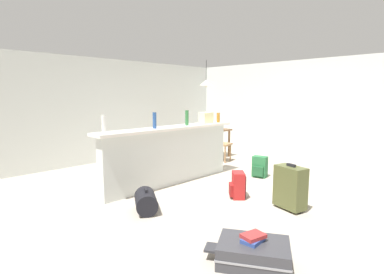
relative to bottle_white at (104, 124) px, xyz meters
name	(u,v)px	position (x,y,z in m)	size (l,w,h in m)	color
ground_plane	(215,181)	(2.08, -0.45, -1.22)	(13.00, 13.00, 0.05)	#ADA393
wall_back	(127,110)	(2.08, 2.60, 0.05)	(6.60, 0.10, 2.50)	silver
wall_right	(282,109)	(5.13, -0.15, 0.05)	(0.10, 6.00, 2.50)	silver
partition_half_wall	(170,157)	(1.29, -0.04, -0.69)	(2.80, 0.20, 1.01)	silver
bar_countertop	(170,128)	(1.29, -0.04, -0.16)	(2.96, 0.40, 0.05)	white
bottle_white	(104,124)	(0.00, 0.00, 0.00)	(0.06, 0.06, 0.27)	silver
bottle_blue	(155,120)	(0.91, -0.07, 0.00)	(0.06, 0.06, 0.28)	#284C89
bottle_green	(187,118)	(1.68, -0.07, 0.01)	(0.07, 0.07, 0.28)	#2D6B38
bottle_amber	(218,118)	(2.55, -0.10, -0.03)	(0.07, 0.07, 0.20)	#9E661E
grocery_bag	(206,118)	(2.25, -0.04, -0.02)	(0.26, 0.18, 0.22)	beige
dining_table	(207,133)	(3.54, 1.10, -0.55)	(1.10, 0.80, 0.74)	brown
dining_chair_near_partition	(219,140)	(3.43, 0.60, -0.68)	(0.49, 0.49, 0.93)	#9E754C
pendant_lamp	(206,83)	(3.48, 1.10, 0.74)	(0.34, 0.34, 0.68)	black
suitcase_flat_charcoal	(253,253)	(0.12, -2.63, -1.09)	(0.78, 0.88, 0.22)	#38383D
backpack_green	(260,167)	(2.86, -0.94, -1.00)	(0.29, 0.31, 0.42)	#286B3D
suitcase_upright_olive	(290,187)	(1.69, -2.19, -0.87)	(0.34, 0.49, 0.67)	#51562D
backpack_red	(238,185)	(1.55, -1.37, -1.00)	(0.34, 0.34, 0.42)	red
duffel_bag_black	(146,201)	(0.17, -0.81, -1.05)	(0.51, 0.57, 0.34)	black
book_stack	(253,238)	(0.12, -2.62, -0.94)	(0.25, 0.20, 0.08)	#334C99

